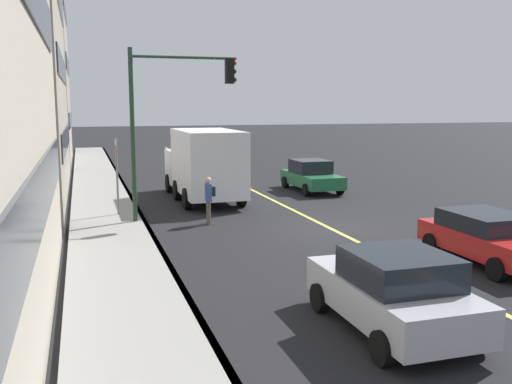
{
  "coord_description": "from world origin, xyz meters",
  "views": [
    {
      "loc": [
        -17.94,
        8.24,
        4.3
      ],
      "look_at": [
        -2.54,
        3.48,
        1.82
      ],
      "focal_mm": 39.82,
      "sensor_mm": 36.0,
      "label": 1
    }
  ],
  "objects_px": {
    "street_sign_post": "(117,171)",
    "car_silver": "(393,291)",
    "car_green": "(311,176)",
    "traffic_light_mast": "(171,106)",
    "car_red": "(489,237)",
    "truck_white": "(204,164)",
    "pedestrian_with_backpack": "(209,197)"
  },
  "relations": [
    {
      "from": "car_green",
      "to": "car_silver",
      "type": "xyz_separation_m",
      "value": [
        -17.06,
        5.45,
        0.03
      ]
    },
    {
      "from": "truck_white",
      "to": "street_sign_post",
      "type": "bearing_deg",
      "value": 126.95
    },
    {
      "from": "car_silver",
      "to": "pedestrian_with_backpack",
      "type": "bearing_deg",
      "value": 6.5
    },
    {
      "from": "traffic_light_mast",
      "to": "car_red",
      "type": "bearing_deg",
      "value": -136.76
    },
    {
      "from": "car_red",
      "to": "car_silver",
      "type": "distance_m",
      "value": 6.06
    },
    {
      "from": "traffic_light_mast",
      "to": "street_sign_post",
      "type": "relative_size",
      "value": 2.02
    },
    {
      "from": "truck_white",
      "to": "pedestrian_with_backpack",
      "type": "distance_m",
      "value": 5.24
    },
    {
      "from": "pedestrian_with_backpack",
      "to": "street_sign_post",
      "type": "height_order",
      "value": "street_sign_post"
    },
    {
      "from": "car_red",
      "to": "pedestrian_with_backpack",
      "type": "relative_size",
      "value": 2.42
    },
    {
      "from": "truck_white",
      "to": "car_green",
      "type": "bearing_deg",
      "value": -77.66
    },
    {
      "from": "car_green",
      "to": "street_sign_post",
      "type": "xyz_separation_m",
      "value": [
        -4.27,
        9.75,
        1.04
      ]
    },
    {
      "from": "car_green",
      "to": "traffic_light_mast",
      "type": "xyz_separation_m",
      "value": [
        -5.76,
        7.85,
        3.49
      ]
    },
    {
      "from": "street_sign_post",
      "to": "truck_white",
      "type": "bearing_deg",
      "value": -53.05
    },
    {
      "from": "traffic_light_mast",
      "to": "pedestrian_with_backpack",
      "type": "bearing_deg",
      "value": -117.26
    },
    {
      "from": "car_red",
      "to": "truck_white",
      "type": "xyz_separation_m",
      "value": [
        12.37,
        5.28,
        0.95
      ]
    },
    {
      "from": "street_sign_post",
      "to": "car_silver",
      "type": "bearing_deg",
      "value": -161.42
    },
    {
      "from": "traffic_light_mast",
      "to": "car_silver",
      "type": "bearing_deg",
      "value": -167.98
    },
    {
      "from": "car_red",
      "to": "truck_white",
      "type": "relative_size",
      "value": 0.58
    },
    {
      "from": "car_green",
      "to": "car_silver",
      "type": "height_order",
      "value": "car_silver"
    },
    {
      "from": "car_red",
      "to": "street_sign_post",
      "type": "bearing_deg",
      "value": 44.8
    },
    {
      "from": "truck_white",
      "to": "street_sign_post",
      "type": "xyz_separation_m",
      "value": [
        -3.01,
        4.01,
        0.14
      ]
    },
    {
      "from": "car_silver",
      "to": "street_sign_post",
      "type": "xyz_separation_m",
      "value": [
        12.79,
        4.3,
        1.02
      ]
    },
    {
      "from": "pedestrian_with_backpack",
      "to": "car_green",
      "type": "bearing_deg",
      "value": -46.29
    },
    {
      "from": "truck_white",
      "to": "traffic_light_mast",
      "type": "height_order",
      "value": "traffic_light_mast"
    },
    {
      "from": "car_silver",
      "to": "truck_white",
      "type": "relative_size",
      "value": 0.55
    },
    {
      "from": "car_red",
      "to": "car_silver",
      "type": "xyz_separation_m",
      "value": [
        -3.43,
        4.99,
        0.07
      ]
    },
    {
      "from": "truck_white",
      "to": "street_sign_post",
      "type": "distance_m",
      "value": 5.01
    },
    {
      "from": "truck_white",
      "to": "traffic_light_mast",
      "type": "distance_m",
      "value": 5.6
    },
    {
      "from": "car_red",
      "to": "truck_white",
      "type": "height_order",
      "value": "truck_white"
    },
    {
      "from": "street_sign_post",
      "to": "car_red",
      "type": "bearing_deg",
      "value": -135.2
    },
    {
      "from": "car_silver",
      "to": "traffic_light_mast",
      "type": "relative_size",
      "value": 0.63
    },
    {
      "from": "car_red",
      "to": "car_silver",
      "type": "bearing_deg",
      "value": 124.53
    }
  ]
}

